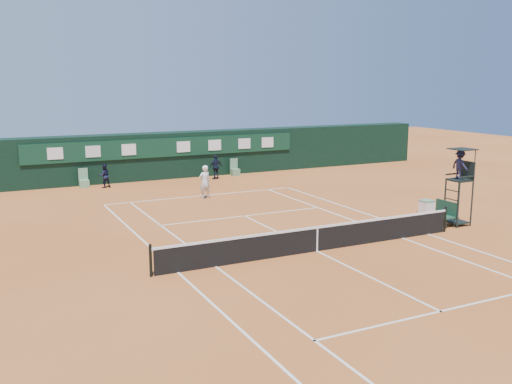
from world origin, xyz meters
TOP-DOWN VIEW (x-y plane):
  - ground at (0.00, 0.00)m, footprint 90.00×90.00m
  - court_lines at (0.00, 0.00)m, footprint 11.05×23.85m
  - tennis_net at (0.00, 0.00)m, footprint 12.90×0.10m
  - back_wall at (0.00, 18.74)m, footprint 40.00×1.65m
  - linesman_chair_left at (-5.50, 17.48)m, footprint 0.55×0.50m
  - linesman_chair_right at (4.50, 17.48)m, footprint 0.55×0.50m
  - umpire_chair at (7.75, 0.64)m, footprint 0.96×0.95m
  - player_bench at (7.18, 0.89)m, footprint 0.56×1.20m
  - tennis_bag at (6.53, 1.13)m, footprint 0.53×0.94m
  - cooler at (8.19, 3.03)m, footprint 0.57×0.57m
  - tennis_ball at (0.81, 6.28)m, footprint 0.07×0.07m
  - player at (-0.17, 11.11)m, footprint 0.72×0.53m
  - ball_kid_left at (-4.40, 16.82)m, footprint 0.76×0.62m
  - ball_kid_right at (2.77, 16.68)m, footprint 1.01×0.60m

SIDE VIEW (x-z plane):
  - ground at x=0.00m, z-range 0.00..0.00m
  - court_lines at x=0.00m, z-range 0.00..0.01m
  - tennis_ball at x=0.81m, z-range 0.00..0.07m
  - tennis_bag at x=6.53m, z-range 0.00..0.33m
  - linesman_chair_left at x=-5.50m, z-range -0.26..0.89m
  - linesman_chair_right at x=4.50m, z-range -0.26..0.89m
  - cooler at x=8.19m, z-range 0.00..0.65m
  - tennis_net at x=0.00m, z-range -0.04..1.06m
  - player_bench at x=7.18m, z-range 0.05..1.15m
  - ball_kid_left at x=-4.40m, z-range 0.00..1.44m
  - ball_kid_right at x=2.77m, z-range 0.00..1.62m
  - player at x=-0.17m, z-range 0.00..1.83m
  - back_wall at x=0.00m, z-range 0.01..3.01m
  - umpire_chair at x=7.75m, z-range 0.75..4.17m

